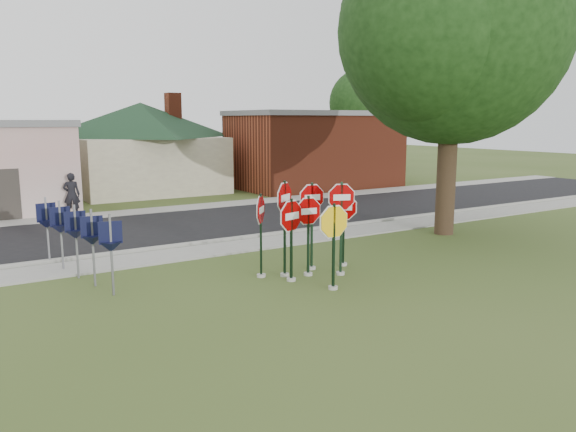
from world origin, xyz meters
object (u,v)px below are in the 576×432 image
stop_sign_yellow (334,235)px  pedestrian (72,194)px  stop_sign_center (308,225)px  stop_sign_left (291,228)px  oak_tree (453,29)px

stop_sign_yellow → pedestrian: (-3.35, 14.50, -0.39)m
stop_sign_center → stop_sign_yellow: size_ratio=1.00×
stop_sign_yellow → stop_sign_left: size_ratio=0.99×
stop_sign_yellow → stop_sign_left: bearing=112.6°
pedestrian → oak_tree: bearing=150.3°
stop_sign_left → oak_tree: (8.18, 2.25, 5.95)m
stop_sign_center → oak_tree: 9.81m
stop_sign_center → stop_sign_yellow: bearing=-97.4°
oak_tree → pedestrian: bearing=135.0°
stop_sign_yellow → oak_tree: oak_tree is taller
oak_tree → stop_sign_center: bearing=-164.7°
stop_sign_left → pedestrian: 13.62m
stop_sign_center → pedestrian: (-3.53, 13.11, -0.39)m
stop_sign_center → stop_sign_left: size_ratio=0.99×
pedestrian → stop_sign_center: bearing=120.4°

